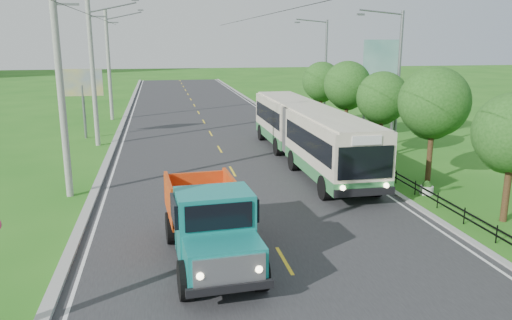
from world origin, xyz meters
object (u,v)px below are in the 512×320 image
object	(u,v)px
planter_far	(322,131)
tree_fourth	(382,100)
tree_third	(433,106)
streetlight_mid	(396,79)
pole_far	(109,64)
tree_fifth	(347,87)
planter_mid	(362,153)
billboard_left	(82,87)
tree_second	(512,137)
streetlight_far	(324,67)
planter_near	(427,188)
pole_mid	(93,73)
billboard_right	(380,67)
bus	(307,130)
dump_truck	(210,218)
tree_back	(322,83)
pole_near	(61,89)

from	to	relation	value
planter_far	tree_fourth	bearing A→B (deg)	-80.92
tree_third	streetlight_mid	xyz separation A→B (m)	(0.79, 5.86, 0.92)
pole_far	streetlight_mid	bearing A→B (deg)	-45.14
tree_third	tree_fifth	distance (m)	12.00
planter_mid	billboard_left	bearing A→B (deg)	151.08
tree_third	pole_far	bearing A→B (deg)	126.09
tree_second	tree_third	distance (m)	6.02
streetlight_far	planter_near	xyz separation A→B (m)	(-2.04, -22.00, -4.62)
pole_mid	streetlight_far	distance (m)	20.16
streetlight_far	planter_mid	size ratio (longest dim) A/B	13.54
planter_far	billboard_right	world-z (taller)	billboard_right
planter_near	planter_far	size ratio (longest dim) A/B	1.00
planter_mid	bus	world-z (taller)	bus
planter_mid	planter_near	bearing A→B (deg)	-90.00
planter_mid	dump_truck	bearing A→B (deg)	-129.16
tree_back	streetlight_mid	xyz separation A→B (m)	(0.79, -12.14, 1.25)
pole_near	pole_far	size ratio (longest dim) A/B	1.00
pole_near	billboard_right	distance (m)	23.32
streetlight_mid	planter_mid	world-z (taller)	streetlight_mid
streetlight_mid	dump_truck	distance (m)	19.15
pole_far	planter_near	size ratio (longest dim) A/B	14.93
tree_fourth	planter_mid	distance (m)	3.53
pole_far	billboard_right	distance (m)	24.33
tree_back	dump_truck	size ratio (longest dim) A/B	0.82
planter_near	planter_mid	xyz separation A→B (m)	(0.00, 8.00, 0.00)
tree_back	planter_mid	bearing A→B (deg)	-95.91
pole_mid	pole_far	world-z (taller)	same
pole_mid	billboard_right	distance (m)	20.59
tree_third	planter_near	world-z (taller)	tree_third
tree_fifth	planter_far	bearing A→B (deg)	124.05
planter_far	dump_truck	distance (m)	24.27
billboard_left	dump_truck	world-z (taller)	billboard_left
streetlight_far	tree_fifth	bearing A→B (deg)	-95.71
pole_far	streetlight_far	distance (m)	19.56
tree_back	streetlight_far	bearing A→B (deg)	67.08
streetlight_mid	tree_fourth	bearing A→B (deg)	169.85
tree_fifth	planter_mid	distance (m)	7.21
tree_second	streetlight_far	size ratio (longest dim) A/B	0.58
bus	tree_second	bearing A→B (deg)	-65.29
dump_truck	tree_fifth	bearing A→B (deg)	54.43
tree_fourth	tree_fifth	size ratio (longest dim) A/B	0.93
planter_far	billboard_left	xyz separation A→B (m)	(-18.10, 2.00, 3.58)
pole_mid	tree_fifth	world-z (taller)	pole_mid
planter_far	billboard_right	xyz separation A→B (m)	(3.70, -2.00, 5.06)
tree_second	tree_fifth	world-z (taller)	tree_fifth
planter_near	dump_truck	xyz separation A→B (m)	(-11.05, -5.57, 1.27)
pole_mid	planter_near	xyz separation A→B (m)	(16.86, -15.00, -4.81)
bus	planter_mid	bearing A→B (deg)	10.98
pole_far	planter_near	bearing A→B (deg)	-58.01
tree_back	planter_mid	world-z (taller)	tree_back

